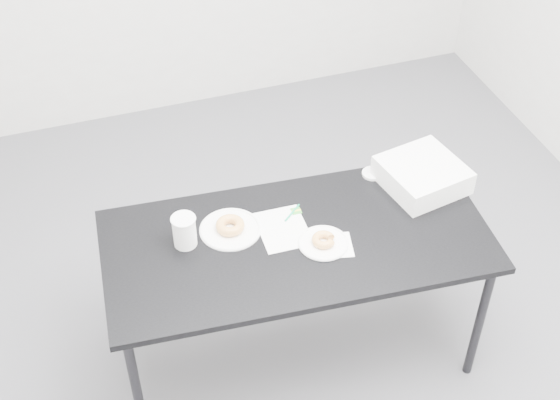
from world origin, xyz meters
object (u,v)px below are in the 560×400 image
object	(u,v)px
scorecard	(283,229)
donut_far	(230,225)
bakery_box	(422,175)
pen	(292,213)
donut_near	(324,240)
plate_near	(323,243)
table	(297,248)
plate_far	(230,229)
coffee_cup	(184,231)

from	to	relation	value
scorecard	donut_far	bearing A→B (deg)	164.71
donut_far	bakery_box	size ratio (longest dim) A/B	0.37
pen	bakery_box	bearing A→B (deg)	-41.34
donut_near	bakery_box	world-z (taller)	bakery_box
donut_far	donut_near	bearing A→B (deg)	-30.69
plate_near	donut_far	world-z (taller)	donut_far
table	plate_far	world-z (taller)	plate_far
table	pen	bearing A→B (deg)	82.97
plate_far	bakery_box	world-z (taller)	bakery_box
table	coffee_cup	world-z (taller)	coffee_cup
scorecard	donut_near	xyz separation A→B (m)	(0.13, -0.13, 0.02)
scorecard	plate_near	size ratio (longest dim) A/B	1.23
coffee_cup	scorecard	bearing A→B (deg)	-6.28
pen	coffee_cup	bearing A→B (deg)	142.49
table	scorecard	size ratio (longest dim) A/B	6.48
donut_near	bakery_box	distance (m)	0.58
pen	bakery_box	world-z (taller)	bakery_box
coffee_cup	bakery_box	bearing A→B (deg)	1.71
plate_near	bakery_box	bearing A→B (deg)	21.36
table	bakery_box	size ratio (longest dim) A/B	5.05
coffee_cup	bakery_box	distance (m)	1.06
plate_near	bakery_box	distance (m)	0.58
scorecard	pen	size ratio (longest dim) A/B	2.15
plate_near	plate_far	distance (m)	0.39
donut_near	coffee_cup	xyz separation A→B (m)	(-0.52, 0.18, 0.05)
plate_far	coffee_cup	distance (m)	0.20
table	pen	xyz separation A→B (m)	(0.03, 0.15, 0.06)
table	bakery_box	bearing A→B (deg)	17.76
donut_far	bakery_box	world-z (taller)	bakery_box
donut_near	coffee_cup	distance (m)	0.56
pen	donut_far	bearing A→B (deg)	141.21
scorecard	plate_near	xyz separation A→B (m)	(0.13, -0.13, 0.00)
coffee_cup	pen	bearing A→B (deg)	3.86
scorecard	coffee_cup	xyz separation A→B (m)	(-0.40, 0.04, 0.07)
donut_near	donut_far	xyz separation A→B (m)	(-0.33, 0.20, 0.00)
plate_near	coffee_cup	bearing A→B (deg)	161.21
donut_near	pen	bearing A→B (deg)	105.93
donut_near	donut_far	distance (m)	0.39
donut_far	scorecard	bearing A→B (deg)	-16.92
plate_far	donut_far	distance (m)	0.02
pen	donut_far	xyz separation A→B (m)	(-0.27, -0.01, 0.02)
bakery_box	plate_near	bearing A→B (deg)	-169.00
coffee_cup	donut_far	bearing A→B (deg)	5.68
table	plate_near	size ratio (longest dim) A/B	7.96
bakery_box	scorecard	bearing A→B (deg)	176.13
plate_near	coffee_cup	world-z (taller)	coffee_cup
plate_near	donut_far	distance (m)	0.39
bakery_box	coffee_cup	bearing A→B (deg)	171.35
scorecard	plate_far	bearing A→B (deg)	164.71
donut_near	plate_far	world-z (taller)	donut_near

